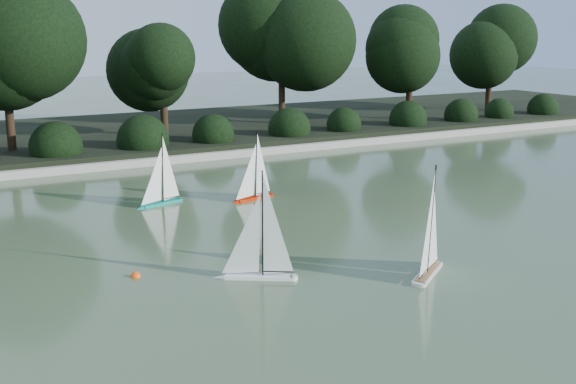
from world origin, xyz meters
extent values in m
plane|color=#3E5131|center=(0.00, 0.00, 0.00)|extent=(80.00, 80.00, 0.00)
cube|color=gray|center=(0.00, 9.00, 0.09)|extent=(40.00, 0.35, 0.18)
cube|color=black|center=(0.00, 13.00, 0.15)|extent=(40.00, 8.00, 0.30)
cylinder|color=black|center=(-3.00, 10.90, 0.83)|extent=(0.20, 0.20, 1.66)
sphere|color=black|center=(-3.00, 10.90, 2.85)|extent=(2.66, 2.66, 2.66)
cylinder|color=black|center=(1.00, 11.40, 0.63)|extent=(0.20, 0.20, 1.26)
sphere|color=black|center=(1.00, 11.40, 2.21)|extent=(2.10, 2.10, 2.10)
cylinder|color=black|center=(5.00, 12.10, 0.86)|extent=(0.20, 0.20, 1.73)
sphere|color=black|center=(5.00, 12.10, 2.99)|extent=(2.80, 2.80, 2.80)
cylinder|color=black|center=(9.00, 11.00, 0.74)|extent=(0.20, 0.20, 1.48)
sphere|color=black|center=(9.00, 11.00, 2.61)|extent=(2.52, 2.52, 2.52)
cylinder|color=black|center=(13.00, 11.60, 0.70)|extent=(0.20, 0.20, 1.40)
sphere|color=black|center=(13.00, 11.60, 2.41)|extent=(2.24, 2.24, 2.24)
sphere|color=black|center=(-2.00, 9.90, 0.45)|extent=(1.10, 1.10, 1.10)
sphere|color=black|center=(0.00, 9.90, 0.45)|extent=(1.10, 1.10, 1.10)
sphere|color=black|center=(2.00, 9.90, 0.45)|extent=(1.10, 1.10, 1.10)
sphere|color=black|center=(4.00, 9.90, 0.45)|extent=(1.10, 1.10, 1.10)
sphere|color=black|center=(6.00, 9.90, 0.45)|extent=(1.10, 1.10, 1.10)
sphere|color=black|center=(8.00, 9.90, 0.45)|extent=(1.10, 1.10, 1.10)
sphere|color=black|center=(10.00, 9.90, 0.45)|extent=(1.10, 1.10, 1.10)
sphere|color=black|center=(12.00, 9.90, 0.45)|extent=(1.10, 1.10, 1.10)
sphere|color=black|center=(14.00, 9.90, 0.45)|extent=(1.10, 1.10, 1.10)
cube|color=white|center=(-1.53, 0.79, 0.04)|extent=(0.85, 0.63, 0.09)
cone|color=white|center=(-1.97, 1.06, 0.04)|extent=(0.25, 0.25, 0.18)
cylinder|color=white|center=(-1.16, 0.55, 0.04)|extent=(0.15, 0.15, 0.09)
cylinder|color=black|center=(-1.50, 0.76, 0.78)|extent=(0.02, 0.02, 1.38)
cylinder|color=black|center=(-1.33, 0.66, 0.14)|extent=(0.35, 0.23, 0.01)
cube|color=silver|center=(0.47, -0.17, 0.05)|extent=(0.86, 0.70, 0.09)
cone|color=silver|center=(0.91, 0.14, 0.05)|extent=(0.26, 0.26, 0.19)
cylinder|color=silver|center=(0.09, -0.45, 0.05)|extent=(0.16, 0.16, 0.09)
cube|color=olive|center=(0.47, -0.17, 0.10)|extent=(0.78, 0.62, 0.01)
cylinder|color=black|center=(0.43, -0.20, 0.82)|extent=(0.03, 0.03, 1.45)
cylinder|color=black|center=(0.27, -0.32, 0.15)|extent=(0.36, 0.26, 0.01)
cube|color=red|center=(0.37, 4.75, 0.04)|extent=(0.84, 0.38, 0.08)
cone|color=red|center=(-0.09, 4.62, 0.04)|extent=(0.20, 0.20, 0.16)
cylinder|color=red|center=(0.77, 4.86, 0.04)|extent=(0.12, 0.12, 0.08)
cylinder|color=black|center=(0.41, 4.76, 0.72)|extent=(0.02, 0.02, 1.27)
cylinder|color=black|center=(0.58, 4.81, 0.13)|extent=(0.37, 0.11, 0.01)
cube|color=#0D957F|center=(-1.29, 5.22, 0.04)|extent=(0.84, 0.41, 0.08)
cone|color=#0D957F|center=(-1.75, 5.08, 0.04)|extent=(0.21, 0.21, 0.17)
cylinder|color=#0D957F|center=(-0.90, 5.35, 0.04)|extent=(0.12, 0.12, 0.08)
cylinder|color=black|center=(-1.25, 5.24, 0.72)|extent=(0.02, 0.02, 1.28)
cylinder|color=black|center=(-1.08, 5.29, 0.13)|extent=(0.37, 0.13, 0.01)
sphere|color=#FF4F0D|center=(-2.92, 1.63, 0.00)|extent=(0.14, 0.14, 0.14)
camera|label=1|loc=(-5.54, -7.15, 3.22)|focal=45.00mm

